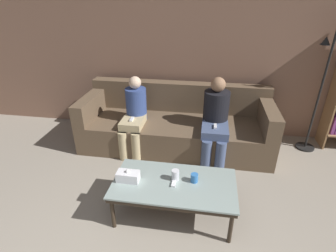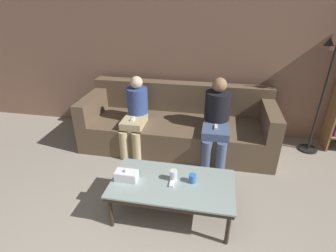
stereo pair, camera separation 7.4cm
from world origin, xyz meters
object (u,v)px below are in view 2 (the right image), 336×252
at_px(couch, 177,125).
at_px(game_remote, 172,182).
at_px(tissue_box, 126,176).
at_px(standing_lamp, 329,77).
at_px(seated_person_left_end, 136,114).
at_px(cup_near_right, 174,175).
at_px(cup_near_left, 193,178).
at_px(coffee_table, 172,186).
at_px(seated_person_mid_left, 217,118).

xyz_separation_m(couch, game_remote, (0.17, -1.42, 0.10)).
height_order(tissue_box, game_remote, tissue_box).
distance_m(standing_lamp, seated_person_left_end, 2.59).
height_order(couch, tissue_box, couch).
xyz_separation_m(tissue_box, seated_person_left_end, (-0.27, 1.22, 0.10)).
relative_size(game_remote, seated_person_left_end, 0.14).
bearing_deg(game_remote, cup_near_right, 84.60).
distance_m(cup_near_left, cup_near_right, 0.19).
bearing_deg(standing_lamp, cup_near_right, -138.55).
xyz_separation_m(cup_near_right, game_remote, (-0.00, -0.05, -0.05)).
bearing_deg(standing_lamp, coffee_table, -137.75).
bearing_deg(cup_near_right, coffee_table, -95.40).
xyz_separation_m(coffee_table, game_remote, (-0.00, 0.00, 0.05)).
relative_size(cup_near_right, tissue_box, 0.51).
height_order(cup_near_left, cup_near_right, cup_near_right).
bearing_deg(tissue_box, cup_near_left, 7.74).
height_order(game_remote, standing_lamp, standing_lamp).
distance_m(cup_near_right, seated_person_mid_left, 1.21).
xyz_separation_m(game_remote, seated_person_mid_left, (0.39, 1.19, 0.18)).
height_order(coffee_table, cup_near_right, cup_near_right).
height_order(cup_near_right, game_remote, cup_near_right).
distance_m(tissue_box, seated_person_left_end, 1.26).
height_order(coffee_table, cup_near_left, cup_near_left).
xyz_separation_m(cup_near_right, seated_person_mid_left, (0.38, 1.15, 0.13)).
height_order(cup_near_left, seated_person_left_end, seated_person_left_end).
bearing_deg(cup_near_left, seated_person_mid_left, 80.37).
height_order(cup_near_right, tissue_box, tissue_box).
bearing_deg(seated_person_mid_left, tissue_box, -124.34).
distance_m(coffee_table, standing_lamp, 2.50).
height_order(coffee_table, seated_person_left_end, seated_person_left_end).
bearing_deg(cup_near_left, couch, 104.89).
relative_size(coffee_table, standing_lamp, 0.68).
relative_size(couch, seated_person_left_end, 2.55).
distance_m(couch, seated_person_mid_left, 0.66).
xyz_separation_m(cup_near_left, seated_person_left_end, (-0.92, 1.14, 0.11)).
distance_m(coffee_table, cup_near_left, 0.22).
bearing_deg(couch, cup_near_right, -82.70).
bearing_deg(standing_lamp, seated_person_mid_left, -163.45).
bearing_deg(seated_person_left_end, seated_person_mid_left, 0.44).
xyz_separation_m(cup_near_right, seated_person_left_end, (-0.73, 1.14, 0.10)).
relative_size(standing_lamp, seated_person_mid_left, 1.63).
height_order(tissue_box, standing_lamp, standing_lamp).
bearing_deg(cup_near_right, game_remote, -95.40).
distance_m(coffee_table, game_remote, 0.05).
bearing_deg(game_remote, tissue_box, -175.08).
bearing_deg(couch, cup_near_left, -75.11).
distance_m(cup_near_left, standing_lamp, 2.31).
relative_size(tissue_box, standing_lamp, 0.12).
bearing_deg(coffee_table, seated_person_mid_left, 72.02).
bearing_deg(cup_near_right, standing_lamp, 41.45).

